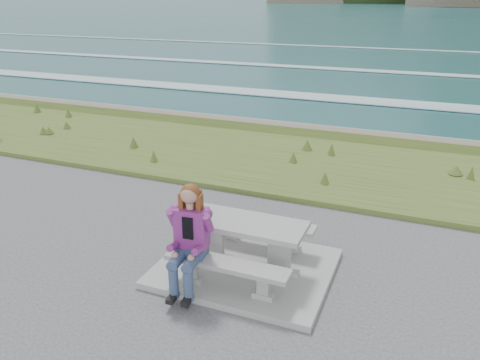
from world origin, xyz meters
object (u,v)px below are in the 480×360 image
at_px(picnic_table, 245,231).
at_px(seated_woman, 188,253).
at_px(bench_seaward, 261,225).
at_px(bench_landward, 227,268).

xyz_separation_m(picnic_table, seated_woman, (-0.52, -0.84, -0.02)).
height_order(bench_seaward, seated_woman, seated_woman).
distance_m(bench_landward, seated_woman, 0.58).
bearing_deg(bench_seaward, picnic_table, -90.00).
bearing_deg(bench_landward, seated_woman, -164.56).
xyz_separation_m(bench_seaward, seated_woman, (-0.52, -1.54, 0.21)).
bearing_deg(bench_seaward, seated_woman, -108.66).
bearing_deg(seated_woman, picnic_table, 52.30).
bearing_deg(picnic_table, bench_landward, -90.00).
relative_size(picnic_table, bench_landward, 1.00).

